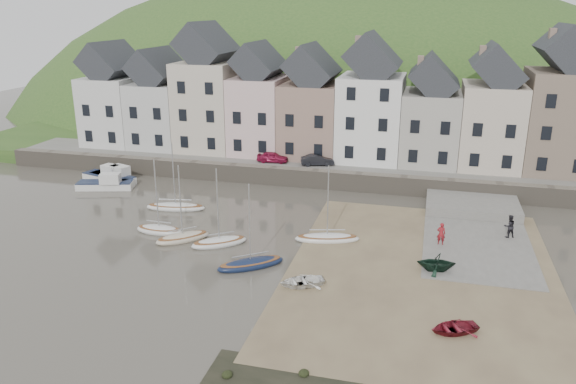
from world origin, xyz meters
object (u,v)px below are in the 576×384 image
(rowboat_green, at_px, (436,262))
(person_dark, at_px, (509,226))
(sailboat_0, at_px, (176,207))
(car_left, at_px, (273,157))
(rowboat_white, at_px, (302,281))
(rowboat_red, at_px, (454,327))
(person_red, at_px, (441,234))
(car_right, at_px, (317,160))

(rowboat_green, xyz_separation_m, person_dark, (5.48, 7.47, 0.30))
(sailboat_0, xyz_separation_m, car_left, (5.61, 12.10, 1.90))
(rowboat_green, xyz_separation_m, car_left, (-17.13, 19.16, 1.42))
(rowboat_white, height_order, car_left, car_left)
(rowboat_green, relative_size, rowboat_red, 0.94)
(rowboat_white, distance_m, car_left, 25.10)
(person_dark, bearing_deg, sailboat_0, -20.53)
(person_red, height_order, car_left, car_left)
(sailboat_0, bearing_deg, rowboat_white, -38.50)
(rowboat_white, xyz_separation_m, person_red, (8.75, 9.03, 0.62))
(rowboat_white, height_order, rowboat_green, rowboat_green)
(person_dark, bearing_deg, rowboat_white, 18.88)
(rowboat_green, height_order, car_left, car_left)
(sailboat_0, distance_m, rowboat_white, 18.27)
(rowboat_white, xyz_separation_m, person_dark, (13.92, 11.80, 0.68))
(sailboat_0, bearing_deg, rowboat_red, -31.57)
(person_red, bearing_deg, person_dark, -152.16)
(person_dark, relative_size, car_right, 0.54)
(person_red, xyz_separation_m, car_right, (-12.57, 14.45, 1.18))
(person_red, relative_size, car_left, 0.53)
(rowboat_green, relative_size, person_red, 1.49)
(sailboat_0, height_order, rowboat_green, sailboat_0)
(rowboat_green, xyz_separation_m, car_right, (-12.26, 19.16, 1.43))
(sailboat_0, distance_m, person_dark, 28.24)
(sailboat_0, bearing_deg, car_left, 65.13)
(sailboat_0, xyz_separation_m, person_red, (23.05, -2.35, 0.73))
(person_dark, bearing_deg, person_red, 6.77)
(rowboat_green, distance_m, car_right, 22.79)
(car_left, relative_size, car_right, 0.96)
(sailboat_0, bearing_deg, car_right, 49.11)
(car_right, bearing_deg, rowboat_red, -170.46)
(rowboat_red, relative_size, car_left, 0.83)
(rowboat_green, bearing_deg, car_right, -154.52)
(person_red, xyz_separation_m, person_dark, (5.17, 2.77, 0.05))
(rowboat_green, relative_size, person_dark, 1.40)
(sailboat_0, relative_size, rowboat_green, 2.44)
(person_red, bearing_deg, car_left, -39.97)
(car_left, bearing_deg, person_red, -132.94)
(rowboat_red, distance_m, car_left, 32.36)
(rowboat_green, bearing_deg, rowboat_white, -70.05)
(car_right, bearing_deg, car_left, 73.08)
(person_dark, distance_m, car_right, 21.27)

